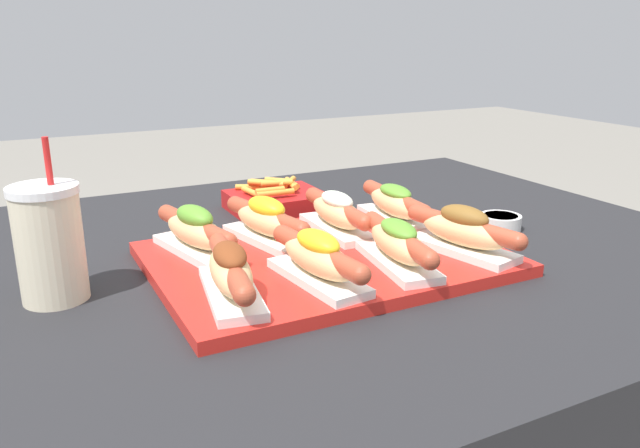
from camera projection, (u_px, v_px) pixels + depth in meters
The scene contains 13 objects.
patio_table at pixel (286, 443), 1.09m from camera, with size 1.43×1.01×0.70m.
serving_tray at pixel (326, 259), 0.93m from camera, with size 0.51×0.37×0.02m.
hot_dog_0 at pixel (231, 272), 0.77m from camera, with size 0.09×0.21×0.07m.
hot_dog_1 at pixel (318, 258), 0.82m from camera, with size 0.08×0.21×0.07m.
hot_dog_2 at pixel (398, 244), 0.87m from camera, with size 0.08×0.21×0.07m.
hot_dog_3 at pixel (463, 231), 0.92m from camera, with size 0.10×0.21×0.07m.
hot_dog_4 at pixel (195, 231), 0.92m from camera, with size 0.10×0.21×0.07m.
hot_dog_5 at pixel (267, 221), 0.97m from camera, with size 0.09×0.21×0.07m.
hot_dog_6 at pixel (337, 212), 1.02m from camera, with size 0.06×0.21×0.07m.
hot_dog_7 at pixel (395, 203), 1.08m from camera, with size 0.07×0.21×0.06m.
sauce_bowl at pixel (500, 221), 1.10m from camera, with size 0.07×0.07×0.03m.
drink_cup at pixel (50, 243), 0.79m from camera, with size 0.09×0.09×0.21m.
fries_basket at pixel (276, 200), 1.21m from camera, with size 0.18×0.14×0.06m.
Camera 1 is at (-0.37, -0.85, 1.04)m, focal length 35.00 mm.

